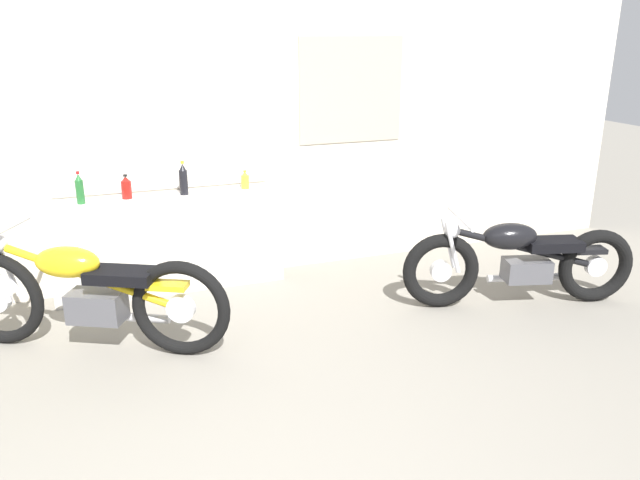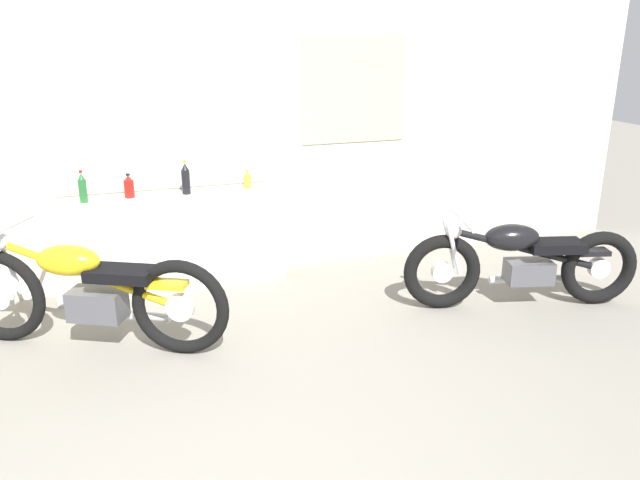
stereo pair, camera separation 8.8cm
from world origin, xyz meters
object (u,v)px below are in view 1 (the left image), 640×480
bottle_right_center (245,180)px  motorcycle_yellow (87,294)px  bottle_center (183,180)px  motorcycle_black (520,261)px  bottle_left_center (126,188)px  bottle_leftmost (80,189)px

bottle_right_center → motorcycle_yellow: size_ratio=0.09×
motorcycle_yellow → bottle_center: bearing=46.1°
motorcycle_yellow → motorcycle_black: bearing=-6.9°
motorcycle_yellow → bottle_right_center: bearing=33.1°
bottle_left_center → motorcycle_black: 3.32m
bottle_leftmost → bottle_right_center: bearing=1.5°
bottle_leftmost → motorcycle_yellow: 1.03m
bottle_right_center → motorcycle_yellow: bottle_right_center is taller
bottle_leftmost → bottle_center: bearing=0.7°
bottle_center → motorcycle_yellow: bottle_center is taller
bottle_center → bottle_left_center: bearing=176.0°
bottle_leftmost → motorcycle_yellow: bottle_leftmost is taller
bottle_leftmost → motorcycle_black: bearing=-20.9°
bottle_leftmost → bottle_left_center: (0.36, 0.04, -0.03)m
bottle_left_center → bottle_center: 0.47m
bottle_leftmost → bottle_left_center: size_ratio=1.31×
bottle_left_center → bottle_right_center: (1.01, -0.01, -0.02)m
motorcycle_yellow → motorcycle_black: 3.40m
motorcycle_black → motorcycle_yellow: bearing=173.1°
motorcycle_yellow → motorcycle_black: motorcycle_yellow is taller
bottle_center → motorcycle_yellow: (-0.85, -0.88, -0.57)m
bottle_left_center → motorcycle_black: bottle_left_center is taller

